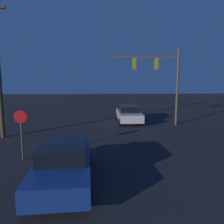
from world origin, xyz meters
name	(u,v)px	position (x,y,z in m)	size (l,w,h in m)	color
car_near	(64,162)	(-2.09, 6.73, 0.77)	(2.10, 4.78, 1.47)	navy
car_far	(129,114)	(1.91, 18.25, 0.77)	(1.97, 4.71, 1.47)	beige
traffic_signal_mast	(161,74)	(4.35, 16.84, 4.23)	(5.53, 0.30, 6.32)	brown
stop_sign	(21,126)	(-4.40, 9.19, 1.61)	(0.60, 0.07, 2.36)	brown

